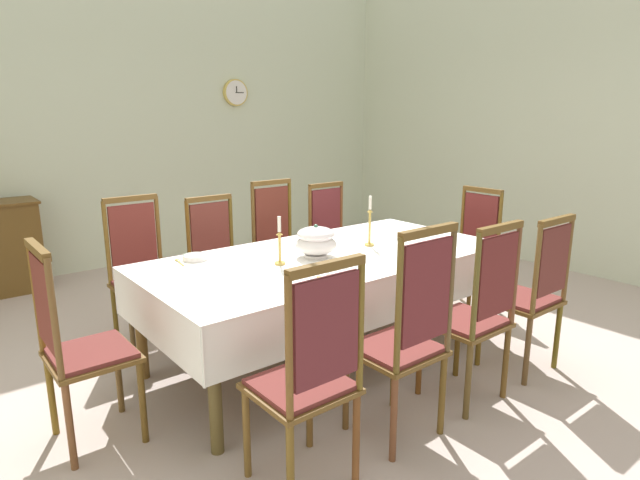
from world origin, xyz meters
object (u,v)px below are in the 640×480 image
object	(u,v)px
chair_north_a	(142,271)
chair_north_c	(280,245)
chair_north_b	(219,259)
candlestick_west	(280,246)
chair_south_a	(309,374)
candlestick_east	(370,226)
bowl_near_right	(339,273)
mounted_clock	(235,93)
dining_table	(328,264)
chair_south_b	(406,334)
chair_south_c	(475,311)
chair_head_east	(470,246)
chair_head_west	(77,343)
spoon_secondary	(322,278)
spoon_primary	(178,261)
chair_north_d	(334,238)
bowl_near_left	(195,257)
chair_south_d	(531,291)
soup_tureen	(316,241)

from	to	relation	value
chair_north_a	chair_north_c	world-z (taller)	chair_north_c
chair_north_b	candlestick_west	distance (m)	1.07
chair_south_a	candlestick_east	bearing A→B (deg)	37.06
bowl_near_right	mounted_clock	size ratio (longest dim) A/B	0.49
dining_table	chair_south_b	size ratio (longest dim) A/B	2.12
chair_north_a	chair_south_a	bearing A→B (deg)	90.00
bowl_near_right	mounted_clock	distance (m)	4.22
chair_north_c	mounted_clock	size ratio (longest dim) A/B	3.49
chair_north_c	chair_south_c	bearing A→B (deg)	90.00
bowl_near_right	chair_head_east	bearing A→B (deg)	12.78
dining_table	chair_head_west	world-z (taller)	chair_head_west
chair_north_a	spoon_secondary	distance (m)	1.55
chair_north_a	chair_head_east	world-z (taller)	chair_north_a
chair_north_c	chair_head_east	xyz separation A→B (m)	(1.37, -1.02, -0.02)
bowl_near_right	mounted_clock	bearing A→B (deg)	68.31
chair_north_a	candlestick_east	world-z (taller)	candlestick_east
spoon_primary	chair_north_d	bearing A→B (deg)	25.40
chair_head_west	bowl_near_left	world-z (taller)	chair_head_west
chair_south_c	dining_table	bearing A→B (deg)	106.20
chair_north_c	bowl_near_right	size ratio (longest dim) A/B	7.18
chair_north_c	chair_head_west	size ratio (longest dim) A/B	1.04
chair_north_b	bowl_near_left	world-z (taller)	chair_north_b
chair_south_d	chair_north_d	world-z (taller)	chair_south_d
dining_table	chair_north_b	world-z (taller)	chair_north_b
candlestick_west	spoon_primary	distance (m)	0.69
chair_north_d	mounted_clock	xyz separation A→B (m)	(0.30, 2.31, 1.42)
dining_table	chair_north_a	size ratio (longest dim) A/B	2.24
bowl_near_right	candlestick_west	bearing A→B (deg)	106.53
chair_south_a	chair_south_d	world-z (taller)	chair_south_a
dining_table	bowl_near_right	bearing A→B (deg)	-121.69
chair_north_b	bowl_near_left	xyz separation A→B (m)	(-0.47, -0.56, 0.22)
chair_head_east	soup_tureen	xyz separation A→B (m)	(-1.77, -0.00, 0.31)
chair_north_b	chair_head_west	size ratio (longest dim) A/B	0.96
dining_table	chair_north_d	size ratio (longest dim) A/B	2.35
bowl_near_right	bowl_near_left	bearing A→B (deg)	119.77
chair_north_c	spoon_secondary	size ratio (longest dim) A/B	6.47
chair_north_b	bowl_near_left	size ratio (longest dim) A/B	6.36
chair_head_east	bowl_near_left	world-z (taller)	chair_head_east
chair_head_west	candlestick_east	size ratio (longest dim) A/B	2.97
chair_north_c	chair_head_west	xyz separation A→B (m)	(-1.97, -1.02, -0.01)
soup_tureen	spoon_primary	xyz separation A→B (m)	(-0.79, 0.48, -0.11)
spoon_secondary	candlestick_west	bearing A→B (deg)	90.30
spoon_primary	chair_south_c	bearing A→B (deg)	-42.71
candlestick_west	bowl_near_right	bearing A→B (deg)	-73.47
chair_south_a	bowl_near_right	xyz separation A→B (m)	(0.68, 0.58, 0.20)
chair_south_a	spoon_secondary	distance (m)	0.85
candlestick_west	mounted_clock	distance (m)	3.86
chair_south_b	mounted_clock	bearing A→B (deg)	70.50
chair_head_east	mounted_clock	xyz separation A→B (m)	(-0.44, 3.32, 1.42)
spoon_secondary	bowl_near_right	bearing A→B (deg)	-15.78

